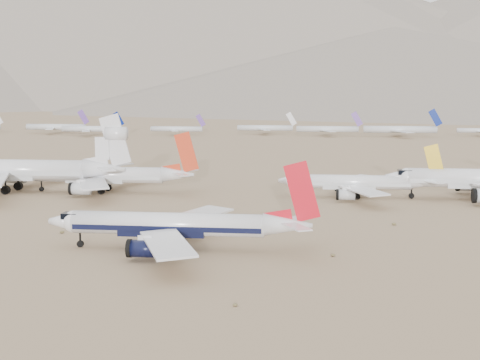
{
  "coord_description": "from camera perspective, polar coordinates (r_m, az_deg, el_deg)",
  "views": [
    {
      "loc": [
        21.68,
        -114.44,
        28.99
      ],
      "look_at": [
        2.29,
        48.59,
        7.0
      ],
      "focal_mm": 50.0,
      "sensor_mm": 36.0,
      "label": 1
    }
  ],
  "objects": [
    {
      "name": "ground",
      "position": [
        120.03,
        -3.85,
        -6.37
      ],
      "size": [
        7000.0,
        7000.0,
        0.0
      ],
      "primitive_type": "plane",
      "color": "#8B7051",
      "rests_on": "ground"
    },
    {
      "name": "main_airliner",
      "position": [
        122.63,
        -5.21,
        -3.87
      ],
      "size": [
        47.63,
        46.52,
        16.81
      ],
      "color": "silver",
      "rests_on": "ground"
    },
    {
      "name": "row2_gold_tail",
      "position": [
        184.23,
        10.13,
        -0.22
      ],
      "size": [
        42.19,
        41.26,
        15.02
      ],
      "color": "silver",
      "rests_on": "ground"
    },
    {
      "name": "row2_orange_tail",
      "position": [
        194.38,
        -11.31,
        0.39
      ],
      "size": [
        49.77,
        48.69,
        17.75
      ],
      "color": "silver",
      "rests_on": "ground"
    },
    {
      "name": "row2_white_trijet",
      "position": [
        201.71,
        -18.51,
        0.86
      ],
      "size": [
        64.34,
        62.88,
        22.8
      ],
      "color": "silver",
      "rests_on": "ground"
    },
    {
      "name": "distant_storage_row",
      "position": [
        433.89,
        4.94,
        4.35
      ],
      "size": [
        570.39,
        63.55,
        15.58
      ],
      "color": "silver",
      "rests_on": "ground"
    },
    {
      "name": "mountain_range",
      "position": [
        1770.48,
        8.54,
        12.78
      ],
      "size": [
        7354.0,
        3024.0,
        470.0
      ],
      "color": "slate",
      "rests_on": "ground"
    }
  ]
}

